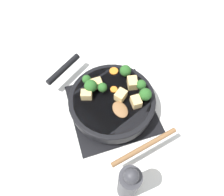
% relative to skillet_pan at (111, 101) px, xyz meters
% --- Properties ---
extents(ground_plane, '(2.40, 2.40, 0.00)m').
position_rel_skillet_pan_xyz_m(ground_plane, '(-0.00, -0.00, -0.06)').
color(ground_plane, silver).
extents(front_burner_grate, '(0.31, 0.31, 0.03)m').
position_rel_skillet_pan_xyz_m(front_burner_grate, '(-0.00, -0.00, -0.05)').
color(front_burner_grate, black).
rests_on(front_burner_grate, ground_plane).
extents(skillet_pan, '(0.41, 0.37, 0.06)m').
position_rel_skillet_pan_xyz_m(skillet_pan, '(0.00, 0.00, 0.00)').
color(skillet_pan, black).
rests_on(skillet_pan, front_burner_grate).
extents(wooden_spoon, '(0.22, 0.23, 0.02)m').
position_rel_skillet_pan_xyz_m(wooden_spoon, '(-0.14, -0.03, 0.03)').
color(wooden_spoon, brown).
rests_on(wooden_spoon, skillet_pan).
extents(tofu_cube_center_large, '(0.05, 0.05, 0.03)m').
position_rel_skillet_pan_xyz_m(tofu_cube_center_large, '(-0.01, -0.03, 0.04)').
color(tofu_cube_center_large, '#DBB770').
rests_on(tofu_cube_center_large, skillet_pan).
extents(tofu_cube_near_handle, '(0.04, 0.03, 0.03)m').
position_rel_skillet_pan_xyz_m(tofu_cube_near_handle, '(-0.05, -0.07, 0.04)').
color(tofu_cube_near_handle, '#DBB770').
rests_on(tofu_cube_near_handle, skillet_pan).
extents(tofu_cube_east_chunk, '(0.04, 0.05, 0.03)m').
position_rel_skillet_pan_xyz_m(tofu_cube_east_chunk, '(0.03, 0.08, 0.04)').
color(tofu_cube_east_chunk, '#DBB770').
rests_on(tofu_cube_east_chunk, skillet_pan).
extents(tofu_cube_west_chunk, '(0.03, 0.04, 0.03)m').
position_rel_skillet_pan_xyz_m(tofu_cube_west_chunk, '(0.07, 0.04, 0.04)').
color(tofu_cube_west_chunk, '#DBB770').
rests_on(tofu_cube_west_chunk, skillet_pan).
extents(tofu_cube_back_piece, '(0.05, 0.04, 0.03)m').
position_rel_skillet_pan_xyz_m(tofu_cube_back_piece, '(0.03, -0.09, 0.04)').
color(tofu_cube_back_piece, '#DBB770').
rests_on(tofu_cube_back_piece, skillet_pan).
extents(broccoli_floret_near_spoon, '(0.04, 0.04, 0.04)m').
position_rel_skillet_pan_xyz_m(broccoli_floret_near_spoon, '(0.00, -0.11, 0.05)').
color(broccoli_floret_near_spoon, '#709956').
rests_on(broccoli_floret_near_spoon, skillet_pan).
extents(broccoli_floret_center_top, '(0.04, 0.04, 0.05)m').
position_rel_skillet_pan_xyz_m(broccoli_floret_center_top, '(0.08, -0.08, 0.05)').
color(broccoli_floret_center_top, '#709956').
rests_on(broccoli_floret_center_top, skillet_pan).
extents(broccoli_floret_east_rim, '(0.05, 0.05, 0.05)m').
position_rel_skillet_pan_xyz_m(broccoli_floret_east_rim, '(0.05, 0.06, 0.05)').
color(broccoli_floret_east_rim, '#709956').
rests_on(broccoli_floret_east_rim, skillet_pan).
extents(broccoli_floret_west_rim, '(0.03, 0.03, 0.04)m').
position_rel_skillet_pan_xyz_m(broccoli_floret_west_rim, '(0.04, 0.02, 0.05)').
color(broccoli_floret_west_rim, '#709956').
rests_on(broccoli_floret_west_rim, skillet_pan).
extents(broccoli_floret_north_edge, '(0.04, 0.04, 0.05)m').
position_rel_skillet_pan_xyz_m(broccoli_floret_north_edge, '(-0.04, -0.11, 0.05)').
color(broccoli_floret_north_edge, '#709956').
rests_on(broccoli_floret_north_edge, skillet_pan).
extents(broccoli_floret_south_cluster, '(0.03, 0.03, 0.04)m').
position_rel_skillet_pan_xyz_m(broccoli_floret_south_cluster, '(0.09, 0.07, 0.05)').
color(broccoli_floret_south_cluster, '#709956').
rests_on(broccoli_floret_south_cluster, skillet_pan).
extents(carrot_slice_orange_thin, '(0.03, 0.03, 0.01)m').
position_rel_skillet_pan_xyz_m(carrot_slice_orange_thin, '(0.03, -0.02, 0.03)').
color(carrot_slice_orange_thin, orange).
rests_on(carrot_slice_orange_thin, skillet_pan).
extents(carrot_slice_near_center, '(0.03, 0.03, 0.01)m').
position_rel_skillet_pan_xyz_m(carrot_slice_near_center, '(0.11, -0.04, 0.03)').
color(carrot_slice_near_center, orange).
rests_on(carrot_slice_near_center, skillet_pan).
extents(pepper_mill, '(0.06, 0.06, 0.23)m').
position_rel_skillet_pan_xyz_m(pepper_mill, '(-0.29, 0.05, 0.05)').
color(pepper_mill, '#333338').
rests_on(pepper_mill, ground_plane).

